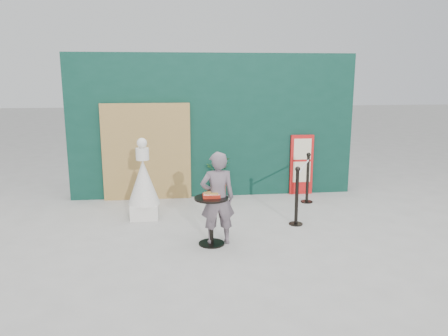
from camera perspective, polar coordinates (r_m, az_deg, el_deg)
ground at (r=6.61m, az=1.24°, el=-10.70°), size 60.00×60.00×0.00m
back_wall at (r=9.29m, az=-1.42°, el=5.53°), size 6.00×0.30×3.00m
bamboo_fence at (r=9.13m, az=-10.07°, el=2.06°), size 1.80×0.08×2.00m
woman at (r=6.65m, az=-0.85°, el=-3.97°), size 0.55×0.38×1.44m
menu_board at (r=9.60m, az=10.09°, el=0.42°), size 0.50×0.07×1.30m
statue at (r=8.00m, az=-10.46°, el=-2.30°), size 0.57×0.57×1.47m
cafe_table at (r=6.67m, az=-1.65°, el=-5.92°), size 0.52×0.52×0.75m
food_basket at (r=6.59m, az=-1.65°, el=-3.53°), size 0.26×0.19×0.11m
planter at (r=9.20m, az=-0.74°, el=-0.75°), size 0.52×0.45×0.89m
stanchion_barrier at (r=8.32m, az=10.23°, el=-2.48°), size 0.84×1.54×1.03m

